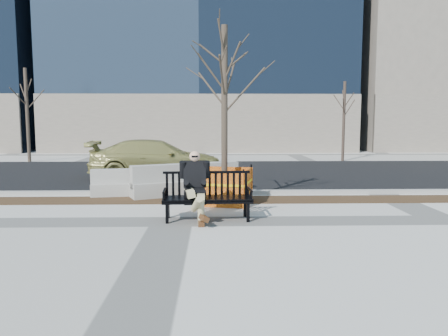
{
  "coord_description": "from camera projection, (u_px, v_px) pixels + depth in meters",
  "views": [
    {
      "loc": [
        0.93,
        -9.66,
        2.32
      ],
      "look_at": [
        1.2,
        0.75,
        1.14
      ],
      "focal_mm": 34.78,
      "sensor_mm": 36.0,
      "label": 1
    }
  ],
  "objects": [
    {
      "name": "seated_man",
      "position": [
        195.0,
        219.0,
        10.04
      ],
      "size": [
        0.74,
        1.17,
        1.59
      ],
      "primitive_type": null,
      "rotation": [
        0.0,
        0.0,
        0.05
      ],
      "color": "black",
      "rests_on": "ground"
    },
    {
      "name": "jersey_barrier_right",
      "position": [
        187.0,
        195.0,
        13.34
      ],
      "size": [
        3.38,
        1.98,
        0.97
      ],
      "primitive_type": null,
      "rotation": [
        0.0,
        0.0,
        0.41
      ],
      "color": "#9F9D95",
      "rests_on": "ground"
    },
    {
      "name": "asphalt_street",
      "position": [
        191.0,
        173.0,
        18.58
      ],
      "size": [
        60.0,
        10.4,
        0.01
      ],
      "primitive_type": "cube",
      "color": "black",
      "rests_on": "ground"
    },
    {
      "name": "far_tree_left",
      "position": [
        30.0,
        162.0,
        23.72
      ],
      "size": [
        2.44,
        2.44,
        5.44
      ],
      "primitive_type": null,
      "rotation": [
        0.0,
        0.0,
        -0.24
      ],
      "color": "#4E3F32",
      "rests_on": "ground"
    },
    {
      "name": "far_tree_right",
      "position": [
        343.0,
        161.0,
        24.05
      ],
      "size": [
        1.79,
        1.79,
        4.7
      ],
      "primitive_type": null,
      "rotation": [
        0.0,
        0.0,
        -0.03
      ],
      "color": "#46372D",
      "rests_on": "ground"
    },
    {
      "name": "jersey_barrier_left",
      "position": [
        140.0,
        195.0,
        13.26
      ],
      "size": [
        2.93,
        1.0,
        0.83
      ],
      "primitive_type": null,
      "rotation": [
        0.0,
        0.0,
        0.15
      ],
      "color": "#A3A098",
      "rests_on": "ground"
    },
    {
      "name": "sedan",
      "position": [
        157.0,
        178.0,
        17.11
      ],
      "size": [
        5.37,
        2.54,
        1.51
      ],
      "primitive_type": "imported",
      "rotation": [
        0.0,
        0.0,
        1.65
      ],
      "color": "#A09851",
      "rests_on": "ground"
    },
    {
      "name": "mulch_strip",
      "position": [
        181.0,
        200.0,
        12.42
      ],
      "size": [
        40.0,
        1.2,
        0.02
      ],
      "primitive_type": "cube",
      "color": "#47301C",
      "rests_on": "ground"
    },
    {
      "name": "curb",
      "position": [
        183.0,
        193.0,
        13.36
      ],
      "size": [
        60.0,
        0.25,
        0.12
      ],
      "primitive_type": "cube",
      "color": "#9E9B93",
      "rests_on": "ground"
    },
    {
      "name": "ground",
      "position": [
        172.0,
        222.0,
        9.84
      ],
      "size": [
        120.0,
        120.0,
        0.0
      ],
      "primitive_type": "plane",
      "color": "beige",
      "rests_on": "ground"
    },
    {
      "name": "tree_fence",
      "position": [
        224.0,
        203.0,
        12.0
      ],
      "size": [
        2.49,
        2.49,
        5.14
      ],
      "primitive_type": null,
      "rotation": [
        0.0,
        0.0,
        -0.24
      ],
      "color": "orange",
      "rests_on": "ground"
    },
    {
      "name": "bench",
      "position": [
        207.0,
        220.0,
        10.01
      ],
      "size": [
        2.13,
        0.86,
        1.11
      ],
      "primitive_type": null,
      "rotation": [
        0.0,
        0.0,
        0.05
      ],
      "color": "black",
      "rests_on": "ground"
    }
  ]
}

